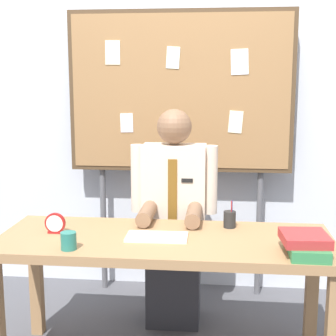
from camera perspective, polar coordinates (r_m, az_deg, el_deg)
back_wall at (r=3.81m, az=1.62°, el=6.38°), size 6.40×0.08×2.70m
desk at (r=2.77m, az=-0.35°, el=-9.64°), size 1.80×0.69×0.75m
person at (r=3.28m, az=0.67°, el=-6.53°), size 0.55×0.56×1.41m
bulletin_board at (r=3.60m, az=1.39°, el=8.22°), size 1.59×0.09×2.07m
book_stack at (r=2.56m, az=15.33°, el=-8.28°), size 0.23×0.28×0.10m
open_notebook at (r=2.73m, az=-1.27°, el=-7.79°), size 0.33×0.19×0.01m
desk_clock at (r=2.87m, az=-12.63°, el=-6.19°), size 0.11×0.04×0.11m
coffee_mug at (r=2.59m, az=-11.16°, el=-8.07°), size 0.08×0.08×0.09m
pen_holder at (r=2.92m, az=6.98°, el=-5.76°), size 0.07×0.07×0.16m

